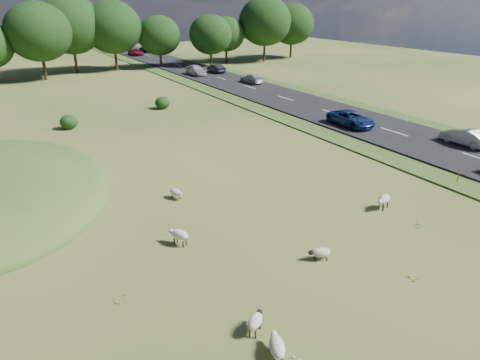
# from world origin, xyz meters

# --- Properties ---
(ground) EXTENTS (160.00, 160.00, 0.00)m
(ground) POSITION_xyz_m (0.00, 20.00, 0.00)
(ground) COLOR #365119
(ground) RESTS_ON ground
(road) EXTENTS (8.00, 150.00, 0.25)m
(road) POSITION_xyz_m (20.00, 30.00, 0.12)
(road) COLOR black
(road) RESTS_ON ground
(treeline) EXTENTS (96.28, 14.66, 11.70)m
(treeline) POSITION_xyz_m (-1.06, 55.44, 6.57)
(treeline) COLOR black
(treeline) RESTS_ON ground
(shrubs) EXTENTS (19.23, 4.99, 1.31)m
(shrubs) POSITION_xyz_m (-3.23, 26.52, 0.65)
(shrubs) COLOR black
(shrubs) RESTS_ON ground
(marker_post) EXTENTS (0.06, 0.06, 1.20)m
(marker_post) POSITION_xyz_m (14.85, -1.56, 0.60)
(marker_post) COLOR #D8590C
(marker_post) RESTS_ON ground
(sheep_0) EXTENTS (0.87, 1.15, 0.81)m
(sheep_0) POSITION_xyz_m (-3.37, 0.62, 0.56)
(sheep_0) COLOR #BEB59E
(sheep_0) RESTS_ON ground
(sheep_1) EXTENTS (0.86, 1.22, 0.68)m
(sheep_1) POSITION_xyz_m (-3.38, -7.47, 0.43)
(sheep_1) COLOR #BEB59E
(sheep_1) RESTS_ON ground
(sheep_2) EXTENTS (1.22, 0.78, 0.85)m
(sheep_2) POSITION_xyz_m (8.00, -1.66, 0.59)
(sheep_2) COLOR #BEB59E
(sheep_2) RESTS_ON ground
(sheep_3) EXTENTS (1.09, 0.78, 0.61)m
(sheep_3) POSITION_xyz_m (1.60, -3.82, 0.38)
(sheep_3) COLOR #BEB59E
(sheep_3) RESTS_ON ground
(sheep_4) EXTENTS (0.66, 1.10, 0.61)m
(sheep_4) POSITION_xyz_m (-1.49, 5.52, 0.38)
(sheep_4) COLOR #BEB59E
(sheep_4) RESTS_ON ground
(sheep_5) EXTENTS (0.99, 0.88, 0.74)m
(sheep_5) POSITION_xyz_m (-3.39, -6.19, 0.51)
(sheep_5) COLOR #BEB59E
(sheep_5) RESTS_ON ground
(car_0) EXTENTS (1.98, 4.86, 1.41)m
(car_0) POSITION_xyz_m (21.90, 78.33, 0.96)
(car_0) COLOR black
(car_0) RESTS_ON road
(car_2) EXTENTS (2.11, 4.57, 1.27)m
(car_2) POSITION_xyz_m (18.10, 73.70, 0.88)
(car_2) COLOR maroon
(car_2) RESTS_ON road
(car_3) EXTENTS (1.35, 3.86, 1.27)m
(car_3) POSITION_xyz_m (21.90, 2.68, 0.89)
(car_3) COLOR #ABADB3
(car_3) RESTS_ON road
(car_4) EXTENTS (1.81, 4.50, 1.53)m
(car_4) POSITION_xyz_m (18.10, 44.43, 1.02)
(car_4) COLOR #B8B9C0
(car_4) RESTS_ON road
(car_5) EXTENTS (1.36, 3.90, 1.29)m
(car_5) POSITION_xyz_m (21.90, 45.08, 0.89)
(car_5) COLOR black
(car_5) RESTS_ON road
(car_6) EXTENTS (2.19, 4.75, 1.32)m
(car_6) POSITION_xyz_m (18.10, 11.39, 0.91)
(car_6) COLOR navy
(car_6) RESTS_ON road
(car_7) EXTENTS (1.71, 4.20, 1.22)m
(car_7) POSITION_xyz_m (21.90, 34.51, 0.86)
(car_7) COLOR #B8BCC1
(car_7) RESTS_ON road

